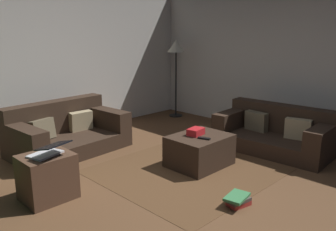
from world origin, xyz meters
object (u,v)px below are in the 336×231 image
object	(u,v)px
couch_right	(275,133)
corner_lamp	(176,52)
ottoman	(200,151)
couch_left	(65,133)
gift_box	(196,132)
laptop	(48,151)
tv_remote	(204,138)
side_table	(47,177)
book_stack	(238,200)

from	to	relation	value
couch_right	corner_lamp	distance (m)	2.79
ottoman	couch_left	bearing A→B (deg)	117.58
gift_box	corner_lamp	bearing A→B (deg)	49.31
couch_left	couch_right	xyz separation A→B (m)	(2.26, -2.23, -0.01)
gift_box	laptop	xyz separation A→B (m)	(-1.85, 0.43, 0.09)
tv_remote	laptop	bearing A→B (deg)	142.68
couch_right	tv_remote	xyz separation A→B (m)	(-1.38, 0.26, 0.16)
side_table	laptop	bearing A→B (deg)	-74.39
ottoman	tv_remote	size ratio (longest dim) A/B	4.90
laptop	book_stack	xyz separation A→B (m)	(1.30, -1.49, -0.49)
couch_right	gift_box	bearing A→B (deg)	67.48
corner_lamp	tv_remote	bearing A→B (deg)	-129.13
gift_box	laptop	size ratio (longest dim) A/B	0.52
side_table	corner_lamp	size ratio (longest dim) A/B	0.33
laptop	book_stack	distance (m)	2.03
book_stack	tv_remote	bearing A→B (deg)	60.23
tv_remote	gift_box	bearing A→B (deg)	54.30
couch_right	gift_box	distance (m)	1.41
tv_remote	laptop	world-z (taller)	laptop
couch_left	tv_remote	xyz separation A→B (m)	(0.88, -1.96, 0.15)
couch_left	ottoman	distance (m)	2.07
couch_right	laptop	distance (m)	3.31
couch_right	gift_box	xyz separation A→B (m)	(-1.32, 0.46, 0.20)
couch_right	side_table	world-z (taller)	couch_right
couch_left	laptop	xyz separation A→B (m)	(-0.91, -1.34, 0.28)
couch_right	tv_remote	bearing A→B (deg)	75.75
laptop	couch_right	bearing A→B (deg)	-15.66
corner_lamp	side_table	bearing A→B (deg)	-156.44
corner_lamp	gift_box	bearing A→B (deg)	-130.69
couch_right	gift_box	size ratio (longest dim) A/B	7.66
couch_right	ottoman	distance (m)	1.36
gift_box	laptop	distance (m)	1.90
couch_left	laptop	world-z (taller)	couch_left
corner_lamp	laptop	bearing A→B (deg)	-155.71
couch_right	book_stack	xyz separation A→B (m)	(-1.87, -0.60, -0.20)
tv_remote	side_table	bearing A→B (deg)	141.44
couch_left	couch_right	distance (m)	3.17
couch_right	tv_remote	distance (m)	1.41
couch_right	book_stack	size ratio (longest dim) A/B	5.35
gift_box	corner_lamp	distance (m)	2.87
book_stack	corner_lamp	distance (m)	4.11
ottoman	tv_remote	xyz separation A→B (m)	(-0.08, -0.13, 0.22)
ottoman	gift_box	bearing A→B (deg)	104.38
couch_right	book_stack	bearing A→B (deg)	104.36
side_table	couch_right	bearing A→B (deg)	-16.41
couch_right	laptop	xyz separation A→B (m)	(-3.17, 0.89, 0.29)
side_table	laptop	world-z (taller)	laptop
couch_left	corner_lamp	size ratio (longest dim) A/B	1.08
book_stack	corner_lamp	xyz separation A→B (m)	(2.34, 3.13, 1.28)
ottoman	side_table	distance (m)	1.96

